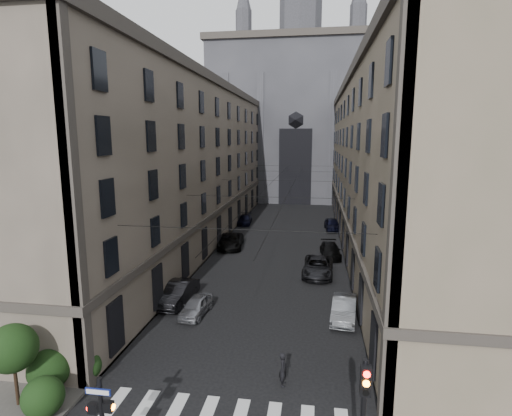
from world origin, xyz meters
The scene contains 17 objects.
sidewalk_left centered at (-10.50, 36.00, 0.07)m, with size 7.00×80.00×0.15m, color #383533.
sidewalk_right centered at (10.50, 36.00, 0.07)m, with size 7.00×80.00×0.15m, color #383533.
building_left centered at (-13.44, 36.00, 9.34)m, with size 13.60×60.60×18.85m.
building_right centered at (13.44, 36.00, 9.34)m, with size 13.60×60.60×18.85m.
gothic_tower centered at (0.00, 74.96, 17.80)m, with size 35.00×23.00×58.00m.
traffic_light_right centered at (5.60, 1.92, 3.29)m, with size 0.34×0.50×5.20m.
shrub_cluster centered at (-8.72, 5.01, 1.80)m, with size 3.90×4.40×3.90m.
tram_wires centered at (0.00, 35.63, 7.25)m, with size 14.00×60.00×0.43m.
car_left_near centered at (-4.26, 15.24, 0.64)m, with size 1.52×3.78×1.29m, color gray.
car_left_midnear centered at (-6.20, 16.94, 0.80)m, with size 1.69×4.86×1.60m, color black.
car_left_midfar centered at (-5.53, 32.68, 0.79)m, with size 2.61×5.67×1.57m, color black.
car_left_far centered at (-6.17, 45.36, 0.66)m, with size 1.84×4.54×1.32m, color black.
car_right_near centered at (5.98, 16.04, 0.75)m, with size 1.59×4.55×1.50m, color gray.
car_right_midnear centered at (4.24, 24.84, 0.80)m, with size 2.65×5.75×1.60m, color black.
car_right_midfar centered at (5.55, 30.75, 0.70)m, with size 1.96×4.82×1.40m, color black.
car_right_far centered at (6.20, 43.25, 0.80)m, with size 1.90×4.71×1.61m, color black.
pedestrian centered at (2.47, 8.00, 0.87)m, with size 0.64×0.42×1.75m, color black.
Camera 1 is at (3.84, -10.28, 12.29)m, focal length 28.00 mm.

